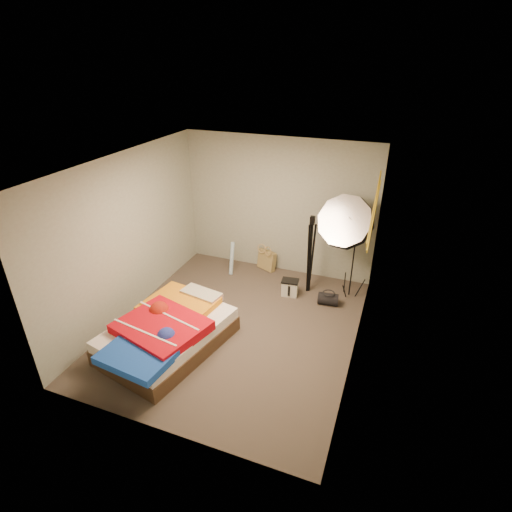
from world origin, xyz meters
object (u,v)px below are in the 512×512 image
at_px(photo_umbrella, 346,223).
at_px(camera_tripod, 310,250).
at_px(tote_bag, 267,260).
at_px(bed, 168,332).
at_px(camera_case, 290,288).
at_px(wrapping_roll, 232,258).
at_px(duffel_bag, 328,299).

xyz_separation_m(photo_umbrella, camera_tripod, (-0.53, -0.05, -0.55)).
height_order(tote_bag, bed, bed).
relative_size(tote_bag, bed, 0.18).
bearing_deg(camera_tripod, photo_umbrella, 4.92).
relative_size(camera_case, camera_tripod, 0.19).
height_order(camera_case, bed, bed).
distance_m(photo_umbrella, camera_tripod, 0.76).
distance_m(bed, photo_umbrella, 3.17).
distance_m(wrapping_roll, camera_case, 1.29).
height_order(photo_umbrella, camera_tripod, photo_umbrella).
distance_m(wrapping_roll, photo_umbrella, 2.27).
xyz_separation_m(tote_bag, camera_case, (0.68, -0.74, -0.05)).
height_order(bed, photo_umbrella, photo_umbrella).
bearing_deg(bed, camera_case, 57.45).
bearing_deg(tote_bag, wrapping_roll, -120.30).
relative_size(tote_bag, duffel_bag, 1.13).
relative_size(duffel_bag, photo_umbrella, 0.18).
distance_m(duffel_bag, bed, 2.66).
bearing_deg(camera_case, wrapping_roll, 157.86).
xyz_separation_m(tote_bag, photo_umbrella, (1.46, -0.45, 1.16)).
height_order(tote_bag, duffel_bag, tote_bag).
bearing_deg(bed, photo_umbrella, 47.65).
bearing_deg(camera_tripod, wrapping_roll, 176.24).
height_order(tote_bag, camera_case, tote_bag).
distance_m(wrapping_roll, bed, 2.25).
bearing_deg(wrapping_roll, duffel_bag, -11.68).
distance_m(camera_case, bed, 2.27).
relative_size(camera_case, photo_umbrella, 0.14).
bearing_deg(photo_umbrella, tote_bag, 162.91).
distance_m(camera_case, photo_umbrella, 1.48).
xyz_separation_m(camera_case, duffel_bag, (0.67, -0.05, -0.03)).
bearing_deg(duffel_bag, photo_umbrella, 65.30).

